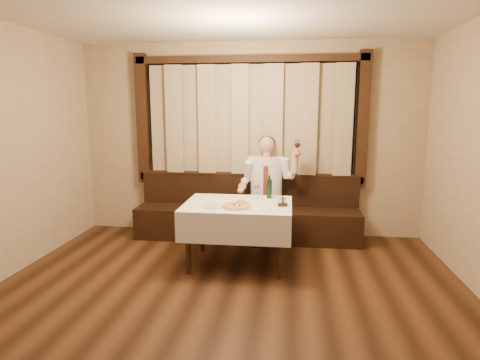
# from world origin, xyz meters

# --- Properties ---
(room) EXTENTS (5.01, 6.01, 2.81)m
(room) POSITION_xyz_m (-0.00, 0.97, 1.50)
(room) COLOR black
(room) RESTS_ON ground
(banquette) EXTENTS (3.20, 0.61, 0.94)m
(banquette) POSITION_xyz_m (0.00, 2.72, 0.31)
(banquette) COLOR black
(banquette) RESTS_ON ground
(dining_table) EXTENTS (1.27, 0.97, 0.76)m
(dining_table) POSITION_xyz_m (0.00, 1.70, 0.65)
(dining_table) COLOR black
(dining_table) RESTS_ON ground
(pizza) EXTENTS (0.34, 0.34, 0.04)m
(pizza) POSITION_xyz_m (0.01, 1.49, 0.77)
(pizza) COLOR white
(pizza) RESTS_ON dining_table
(pasta_red) EXTENTS (0.24, 0.24, 0.08)m
(pasta_red) POSITION_xyz_m (0.05, 1.66, 0.79)
(pasta_red) COLOR white
(pasta_red) RESTS_ON dining_table
(pasta_cream) EXTENTS (0.25, 0.25, 0.08)m
(pasta_cream) POSITION_xyz_m (-0.26, 1.49, 0.79)
(pasta_cream) COLOR white
(pasta_cream) RESTS_ON dining_table
(green_bottle) EXTENTS (0.06, 0.06, 0.29)m
(green_bottle) POSITION_xyz_m (0.35, 2.02, 0.88)
(green_bottle) COLOR #0F4A27
(green_bottle) RESTS_ON dining_table
(table_wine_glass) EXTENTS (0.07, 0.07, 0.18)m
(table_wine_glass) POSITION_xyz_m (0.20, 2.00, 0.88)
(table_wine_glass) COLOR white
(table_wine_glass) RESTS_ON dining_table
(cruet_caddy) EXTENTS (0.12, 0.07, 0.12)m
(cruet_caddy) POSITION_xyz_m (0.53, 1.62, 0.80)
(cruet_caddy) COLOR black
(cruet_caddy) RESTS_ON dining_table
(seated_man) EXTENTS (0.83, 0.62, 1.48)m
(seated_man) POSITION_xyz_m (0.28, 2.63, 0.85)
(seated_man) COLOR black
(seated_man) RESTS_ON ground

